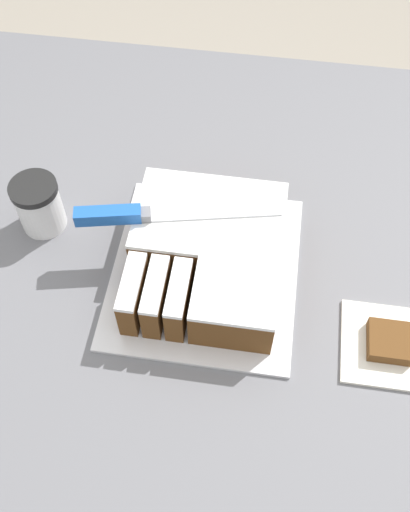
{
  "coord_description": "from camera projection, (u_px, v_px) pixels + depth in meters",
  "views": [
    {
      "loc": [
        0.04,
        -0.48,
        1.73
      ],
      "look_at": [
        -0.03,
        0.02,
        0.99
      ],
      "focal_mm": 42.0,
      "sensor_mm": 36.0,
      "label": 1
    }
  ],
  "objects": [
    {
      "name": "countertop",
      "position": [
        217.0,
        395.0,
        1.31
      ],
      "size": [
        1.4,
        1.1,
        0.95
      ],
      "color": "slate",
      "rests_on": "ground_plane"
    },
    {
      "name": "knife",
      "position": [
        130.0,
        215.0,
        0.87
      ],
      "size": [
        0.3,
        0.08,
        0.02
      ],
      "rotation": [
        0.0,
        0.0,
        0.21
      ],
      "color": "silver",
      "rests_on": "cake"
    },
    {
      "name": "brownie",
      "position": [
        389.0,
        342.0,
        0.84
      ],
      "size": [
        0.06,
        0.06,
        0.02
      ],
      "color": "brown",
      "rests_on": "paper_napkin"
    },
    {
      "name": "cake",
      "position": [
        208.0,
        254.0,
        0.89
      ],
      "size": [
        0.22,
        0.26,
        0.08
      ],
      "color": "brown",
      "rests_on": "cake_board"
    },
    {
      "name": "paper_napkin",
      "position": [
        387.0,
        346.0,
        0.85
      ],
      "size": [
        0.13,
        0.13,
        0.01
      ],
      "color": "white",
      "rests_on": "countertop"
    },
    {
      "name": "coffee_cup",
      "position": [
        39.0,
        205.0,
        0.94
      ],
      "size": [
        0.07,
        0.07,
        0.09
      ],
      "color": "white",
      "rests_on": "countertop"
    },
    {
      "name": "cake_board",
      "position": [
        205.0,
        271.0,
        0.92
      ],
      "size": [
        0.28,
        0.32,
        0.01
      ],
      "color": "silver",
      "rests_on": "countertop"
    },
    {
      "name": "ground_plane",
      "position": [
        214.0,
        456.0,
        1.7
      ],
      "size": [
        8.0,
        8.0,
        0.0
      ],
      "primitive_type": "plane",
      "color": "#9E9384"
    }
  ]
}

